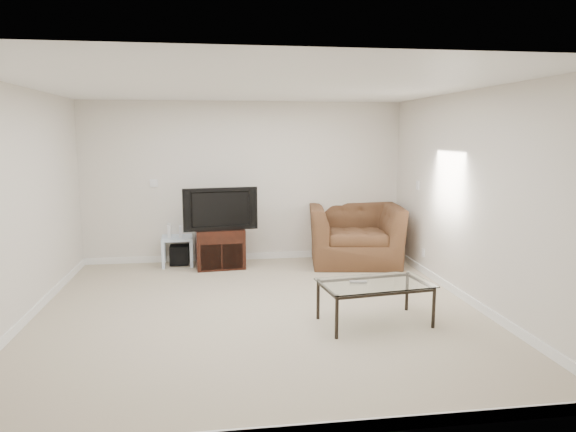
{
  "coord_description": "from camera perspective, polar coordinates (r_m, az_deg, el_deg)",
  "views": [
    {
      "loc": [
        -0.47,
        -5.57,
        1.99
      ],
      "look_at": [
        0.5,
        1.2,
        0.9
      ],
      "focal_mm": 32.0,
      "sensor_mm": 36.0,
      "label": 1
    }
  ],
  "objects": [
    {
      "name": "game_console",
      "position": [
        7.99,
        -13.05,
        -1.61
      ],
      "size": [
        0.05,
        0.15,
        0.2
      ],
      "primitive_type": "cube",
      "rotation": [
        0.0,
        0.0,
        0.01
      ],
      "color": "white",
      "rests_on": "side_table"
    },
    {
      "name": "television",
      "position": [
        7.67,
        -7.63,
        0.89
      ],
      "size": [
        1.04,
        0.34,
        0.63
      ],
      "primitive_type": "imported",
      "rotation": [
        0.0,
        0.0,
        0.14
      ],
      "color": "black",
      "rests_on": "tv_stand"
    },
    {
      "name": "game_case",
      "position": [
        7.99,
        -11.86,
        -1.67
      ],
      "size": [
        0.06,
        0.13,
        0.18
      ],
      "primitive_type": "cube",
      "rotation": [
        0.0,
        0.0,
        0.09
      ],
      "color": "silver",
      "rests_on": "side_table"
    },
    {
      "name": "plate_right_outlet",
      "position": [
        7.67,
        14.8,
        -3.98
      ],
      "size": [
        0.02,
        0.08,
        0.12
      ],
      "primitive_type": "cube",
      "color": "white",
      "rests_on": "wall_right"
    },
    {
      "name": "tv_stand",
      "position": [
        7.81,
        -7.56,
        -3.54
      ],
      "size": [
        0.76,
        0.56,
        0.6
      ],
      "primitive_type": null,
      "rotation": [
        0.0,
        0.0,
        0.09
      ],
      "color": "black",
      "rests_on": "floor"
    },
    {
      "name": "wall_left",
      "position": [
        5.98,
        -27.94,
        0.88
      ],
      "size": [
        0.02,
        5.0,
        2.5
      ],
      "primitive_type": "cube",
      "color": "silver",
      "rests_on": "ground"
    },
    {
      "name": "wall_right",
      "position": [
        6.36,
        19.77,
        1.83
      ],
      "size": [
        0.02,
        5.0,
        2.5
      ],
      "primitive_type": "cube",
      "color": "silver",
      "rests_on": "ground"
    },
    {
      "name": "side_table",
      "position": [
        8.07,
        -12.18,
        -3.81
      ],
      "size": [
        0.48,
        0.48,
        0.44
      ],
      "primitive_type": null,
      "rotation": [
        0.0,
        0.0,
        0.05
      ],
      "color": "silver",
      "rests_on": "floor"
    },
    {
      "name": "recliner",
      "position": [
        8.04,
        7.44,
        -0.91
      ],
      "size": [
        1.51,
        1.1,
        1.22
      ],
      "primitive_type": "imported",
      "rotation": [
        0.0,
        0.0,
        -0.15
      ],
      "color": "#4A3222",
      "rests_on": "floor"
    },
    {
      "name": "remote",
      "position": [
        5.47,
        7.82,
        -7.28
      ],
      "size": [
        0.19,
        0.07,
        0.02
      ],
      "primitive_type": "cube",
      "rotation": [
        0.0,
        0.0,
        -0.14
      ],
      "color": "#B2B2B7",
      "rests_on": "coffee_table"
    },
    {
      "name": "floor",
      "position": [
        5.94,
        -3.2,
        -10.55
      ],
      "size": [
        5.0,
        5.0,
        0.0
      ],
      "primitive_type": "plane",
      "color": "tan",
      "rests_on": "ground"
    },
    {
      "name": "plate_back",
      "position": [
        8.15,
        -14.69,
        3.55
      ],
      "size": [
        0.12,
        0.02,
        0.12
      ],
      "primitive_type": "cube",
      "color": "white",
      "rests_on": "wall_back"
    },
    {
      "name": "subwoofer",
      "position": [
        8.1,
        -11.97,
        -4.22
      ],
      "size": [
        0.29,
        0.29,
        0.28
      ],
      "primitive_type": "cube",
      "rotation": [
        0.0,
        0.0,
        -0.0
      ],
      "color": "black",
      "rests_on": "floor"
    },
    {
      "name": "dvd_player",
      "position": [
        7.73,
        -7.56,
        -2.17
      ],
      "size": [
        0.41,
        0.3,
        0.05
      ],
      "primitive_type": "cube",
      "rotation": [
        0.0,
        0.0,
        0.09
      ],
      "color": "black",
      "rests_on": "tv_stand"
    },
    {
      "name": "plate_right_switch",
      "position": [
        7.79,
        14.22,
        3.33
      ],
      "size": [
        0.02,
        0.09,
        0.13
      ],
      "primitive_type": "cube",
      "color": "white",
      "rests_on": "wall_right"
    },
    {
      "name": "ceiling",
      "position": [
        5.62,
        -3.43,
        14.24
      ],
      "size": [
        5.0,
        5.0,
        0.0
      ],
      "primitive_type": "plane",
      "color": "white",
      "rests_on": "ground"
    },
    {
      "name": "coffee_table",
      "position": [
        5.59,
        9.59,
        -9.51
      ],
      "size": [
        1.22,
        0.79,
        0.45
      ],
      "primitive_type": null,
      "rotation": [
        0.0,
        0.0,
        0.13
      ],
      "color": "black",
      "rests_on": "floor"
    },
    {
      "name": "wall_back",
      "position": [
        8.12,
        -4.8,
        3.79
      ],
      "size": [
        5.0,
        0.02,
        2.5
      ],
      "primitive_type": "cube",
      "color": "silver",
      "rests_on": "ground"
    }
  ]
}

